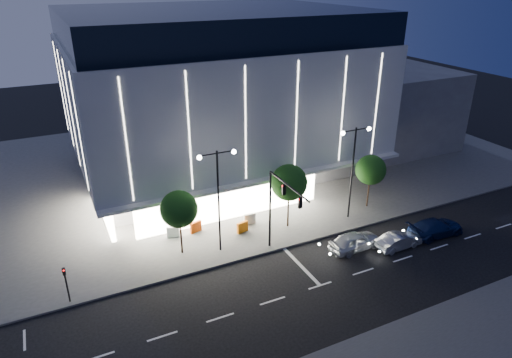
{
  "coord_description": "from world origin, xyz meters",
  "views": [
    {
      "loc": [
        -14.32,
        -24.35,
        21.35
      ],
      "look_at": [
        1.26,
        7.99,
        5.0
      ],
      "focal_mm": 32.0,
      "sensor_mm": 36.0,
      "label": 1
    }
  ],
  "objects_px": {
    "tree_right": "(371,171)",
    "barrier_b": "(173,232)",
    "tree_left": "(179,211)",
    "barrier_c": "(242,227)",
    "barrier_d": "(250,219)",
    "car_third": "(435,228)",
    "street_lamp_east": "(353,160)",
    "tree_mid": "(289,184)",
    "street_lamp_west": "(218,187)",
    "car_second": "(399,241)",
    "ped_signal_far": "(66,281)",
    "car_lead": "(355,241)",
    "barrier_a": "(196,227)",
    "traffic_mast": "(279,202)"
  },
  "relations": [
    {
      "from": "barrier_c",
      "to": "car_second",
      "type": "bearing_deg",
      "value": -49.53
    },
    {
      "from": "tree_left",
      "to": "barrier_b",
      "type": "relative_size",
      "value": 5.2
    },
    {
      "from": "tree_mid",
      "to": "barrier_d",
      "type": "relative_size",
      "value": 5.59
    },
    {
      "from": "street_lamp_east",
      "to": "car_second",
      "type": "xyz_separation_m",
      "value": [
        0.77,
        -6.02,
        -5.27
      ]
    },
    {
      "from": "barrier_d",
      "to": "tree_left",
      "type": "bearing_deg",
      "value": -161.43
    },
    {
      "from": "car_second",
      "to": "street_lamp_west",
      "type": "bearing_deg",
      "value": 65.13
    },
    {
      "from": "car_third",
      "to": "barrier_a",
      "type": "height_order",
      "value": "car_third"
    },
    {
      "from": "tree_mid",
      "to": "car_third",
      "type": "xyz_separation_m",
      "value": [
        11.04,
        -6.88,
        -3.56
      ]
    },
    {
      "from": "traffic_mast",
      "to": "barrier_b",
      "type": "bearing_deg",
      "value": 137.66
    },
    {
      "from": "tree_mid",
      "to": "tree_right",
      "type": "height_order",
      "value": "tree_mid"
    },
    {
      "from": "tree_mid",
      "to": "barrier_a",
      "type": "relative_size",
      "value": 5.59
    },
    {
      "from": "traffic_mast",
      "to": "street_lamp_east",
      "type": "distance_m",
      "value": 9.43
    },
    {
      "from": "traffic_mast",
      "to": "barrier_d",
      "type": "distance_m",
      "value": 7.07
    },
    {
      "from": "barrier_c",
      "to": "tree_mid",
      "type": "bearing_deg",
      "value": -24.59
    },
    {
      "from": "tree_left",
      "to": "car_third",
      "type": "xyz_separation_m",
      "value": [
        21.04,
        -6.88,
        -3.26
      ]
    },
    {
      "from": "tree_left",
      "to": "barrier_d",
      "type": "bearing_deg",
      "value": 14.92
    },
    {
      "from": "traffic_mast",
      "to": "street_lamp_east",
      "type": "relative_size",
      "value": 0.79
    },
    {
      "from": "ped_signal_far",
      "to": "barrier_b",
      "type": "distance_m",
      "value": 10.49
    },
    {
      "from": "traffic_mast",
      "to": "barrier_c",
      "type": "relative_size",
      "value": 6.43
    },
    {
      "from": "tree_right",
      "to": "barrier_b",
      "type": "relative_size",
      "value": 5.01
    },
    {
      "from": "tree_mid",
      "to": "barrier_b",
      "type": "relative_size",
      "value": 5.59
    },
    {
      "from": "street_lamp_east",
      "to": "tree_mid",
      "type": "height_order",
      "value": "street_lamp_east"
    },
    {
      "from": "barrier_d",
      "to": "barrier_c",
      "type": "bearing_deg",
      "value": -134.78
    },
    {
      "from": "car_third",
      "to": "barrier_d",
      "type": "bearing_deg",
      "value": 60.21
    },
    {
      "from": "ped_signal_far",
      "to": "car_lead",
      "type": "xyz_separation_m",
      "value": [
        22.3,
        -3.08,
        -1.1
      ]
    },
    {
      "from": "car_second",
      "to": "car_lead",
      "type": "bearing_deg",
      "value": 66.23
    },
    {
      "from": "car_lead",
      "to": "barrier_d",
      "type": "bearing_deg",
      "value": 36.71
    },
    {
      "from": "barrier_a",
      "to": "barrier_b",
      "type": "height_order",
      "value": "same"
    },
    {
      "from": "street_lamp_east",
      "to": "barrier_a",
      "type": "relative_size",
      "value": 8.18
    },
    {
      "from": "tree_left",
      "to": "tree_mid",
      "type": "height_order",
      "value": "tree_mid"
    },
    {
      "from": "traffic_mast",
      "to": "tree_left",
      "type": "relative_size",
      "value": 1.24
    },
    {
      "from": "street_lamp_west",
      "to": "ped_signal_far",
      "type": "height_order",
      "value": "street_lamp_west"
    },
    {
      "from": "ped_signal_far",
      "to": "barrier_d",
      "type": "distance_m",
      "value": 16.69
    },
    {
      "from": "traffic_mast",
      "to": "car_lead",
      "type": "height_order",
      "value": "traffic_mast"
    },
    {
      "from": "tree_left",
      "to": "barrier_b",
      "type": "height_order",
      "value": "tree_left"
    },
    {
      "from": "car_lead",
      "to": "barrier_a",
      "type": "xyz_separation_m",
      "value": [
        -11.19,
        8.24,
        -0.14
      ]
    },
    {
      "from": "barrier_c",
      "to": "barrier_d",
      "type": "xyz_separation_m",
      "value": [
        1.22,
        1.08,
        0.0
      ]
    },
    {
      "from": "tree_mid",
      "to": "car_lead",
      "type": "distance_m",
      "value": 7.4
    },
    {
      "from": "street_lamp_west",
      "to": "tree_right",
      "type": "distance_m",
      "value": 16.19
    },
    {
      "from": "barrier_b",
      "to": "traffic_mast",
      "type": "bearing_deg",
      "value": -24.16
    },
    {
      "from": "barrier_c",
      "to": "barrier_b",
      "type": "bearing_deg",
      "value": 148.16
    },
    {
      "from": "barrier_b",
      "to": "street_lamp_east",
      "type": "bearing_deg",
      "value": 5.18
    },
    {
      "from": "car_lead",
      "to": "barrier_b",
      "type": "bearing_deg",
      "value": 54.87
    },
    {
      "from": "car_third",
      "to": "barrier_c",
      "type": "height_order",
      "value": "car_third"
    },
    {
      "from": "street_lamp_west",
      "to": "tree_right",
      "type": "bearing_deg",
      "value": 3.64
    },
    {
      "from": "street_lamp_east",
      "to": "tree_mid",
      "type": "xyz_separation_m",
      "value": [
        -5.97,
        1.02,
        -1.62
      ]
    },
    {
      "from": "barrier_a",
      "to": "tree_left",
      "type": "bearing_deg",
      "value": -144.32
    },
    {
      "from": "barrier_c",
      "to": "barrier_d",
      "type": "relative_size",
      "value": 1.0
    },
    {
      "from": "street_lamp_east",
      "to": "ped_signal_far",
      "type": "height_order",
      "value": "street_lamp_east"
    },
    {
      "from": "car_second",
      "to": "tree_right",
      "type": "bearing_deg",
      "value": -19.01
    }
  ]
}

